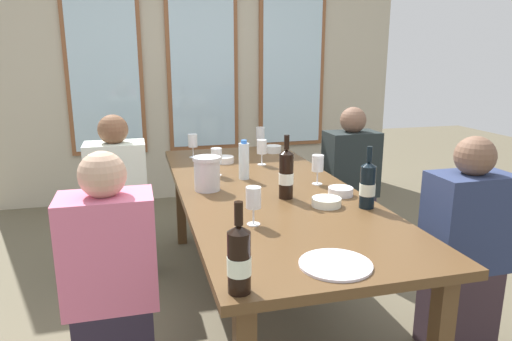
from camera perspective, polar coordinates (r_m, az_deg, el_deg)
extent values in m
plane|color=brown|center=(2.93, 1.12, -16.18)|extent=(12.00, 12.00, 0.00)
cube|color=#B9AF96|center=(4.87, -6.68, 13.67)|extent=(4.16, 0.06, 2.90)
cube|color=brown|center=(4.78, -18.25, 13.07)|extent=(0.72, 0.03, 1.88)
cube|color=silver|center=(4.76, -18.26, 13.07)|extent=(0.64, 0.01, 1.80)
cube|color=brown|center=(4.82, -6.60, 13.67)|extent=(0.72, 0.03, 1.88)
cube|color=silver|center=(4.81, -6.57, 13.67)|extent=(0.64, 0.01, 1.80)
cube|color=brown|center=(5.05, 4.45, 13.73)|extent=(0.72, 0.03, 1.88)
cube|color=silver|center=(5.03, 4.51, 13.73)|extent=(0.64, 0.01, 1.80)
cube|color=brown|center=(2.64, 1.19, -2.58)|extent=(0.96, 2.39, 0.04)
cube|color=brown|center=(3.72, -9.25, -3.74)|extent=(0.07, 0.07, 0.70)
cube|color=brown|center=(3.86, 2.20, -2.89)|extent=(0.07, 0.07, 0.70)
cylinder|color=white|center=(1.72, 9.74, -11.31)|extent=(0.27, 0.27, 0.01)
cylinder|color=silver|center=(2.59, -6.03, -0.59)|extent=(0.14, 0.14, 0.17)
cylinder|color=silver|center=(2.57, -6.08, 1.46)|extent=(0.16, 0.16, 0.02)
cylinder|color=black|center=(2.43, 3.73, -0.70)|extent=(0.08, 0.08, 0.24)
cone|color=black|center=(2.40, 3.78, 2.33)|extent=(0.08, 0.08, 0.02)
cylinder|color=black|center=(2.39, 3.80, 3.50)|extent=(0.03, 0.03, 0.08)
cylinder|color=white|center=(2.43, 3.72, -0.97)|extent=(0.08, 0.08, 0.06)
cylinder|color=black|center=(2.34, 13.54, -2.01)|extent=(0.07, 0.07, 0.21)
cone|color=black|center=(2.31, 13.70, 0.78)|extent=(0.07, 0.07, 0.02)
cylinder|color=black|center=(2.30, 13.77, 1.98)|extent=(0.03, 0.03, 0.08)
cylinder|color=silver|center=(2.34, 13.52, -2.25)|extent=(0.08, 0.08, 0.06)
cylinder|color=black|center=(1.49, -2.09, -11.23)|extent=(0.07, 0.08, 0.20)
cone|color=black|center=(1.44, -2.13, -7.15)|extent=(0.07, 0.08, 0.02)
cylinder|color=black|center=(1.43, -2.15, -5.29)|extent=(0.03, 0.03, 0.08)
cylinder|color=silver|center=(1.49, -2.08, -11.58)|extent=(0.08, 0.08, 0.06)
cylinder|color=white|center=(3.26, -3.96, 1.35)|extent=(0.14, 0.14, 0.04)
cylinder|color=white|center=(3.58, 2.15, 2.64)|extent=(0.12, 0.12, 0.05)
cylinder|color=white|center=(2.54, 10.36, -2.54)|extent=(0.13, 0.13, 0.04)
cylinder|color=white|center=(2.35, 8.65, -3.84)|extent=(0.15, 0.15, 0.04)
cylinder|color=white|center=(2.80, -1.49, 1.15)|extent=(0.06, 0.06, 0.22)
cylinder|color=blue|center=(2.78, -1.51, 3.56)|extent=(0.04, 0.04, 0.02)
cylinder|color=white|center=(3.19, 0.71, 0.75)|extent=(0.06, 0.06, 0.00)
cylinder|color=white|center=(3.18, 0.71, 1.44)|extent=(0.01, 0.01, 0.07)
cylinder|color=white|center=(3.16, 0.72, 2.94)|extent=(0.07, 0.07, 0.09)
cylinder|color=beige|center=(3.17, 0.72, 2.41)|extent=(0.06, 0.06, 0.03)
cylinder|color=white|center=(2.92, -4.83, -0.57)|extent=(0.06, 0.06, 0.00)
cylinder|color=white|center=(2.91, -4.85, 0.18)|extent=(0.01, 0.01, 0.07)
cylinder|color=white|center=(2.89, -4.89, 1.82)|extent=(0.07, 0.07, 0.09)
cylinder|color=maroon|center=(2.90, -4.87, 1.13)|extent=(0.06, 0.06, 0.02)
cylinder|color=white|center=(2.74, 7.51, -1.63)|extent=(0.06, 0.06, 0.00)
cylinder|color=white|center=(2.73, 7.54, -0.83)|extent=(0.01, 0.01, 0.07)
cylinder|color=white|center=(2.71, 7.60, 0.91)|extent=(0.07, 0.07, 0.09)
cylinder|color=white|center=(3.74, 0.54, 2.75)|extent=(0.06, 0.06, 0.00)
cylinder|color=white|center=(3.73, 0.54, 3.34)|extent=(0.01, 0.01, 0.07)
cylinder|color=white|center=(3.72, 0.54, 4.63)|extent=(0.07, 0.07, 0.09)
cylinder|color=white|center=(2.08, -0.31, -6.61)|extent=(0.06, 0.06, 0.00)
cylinder|color=white|center=(2.07, -0.31, -5.58)|extent=(0.01, 0.01, 0.07)
cylinder|color=white|center=(2.04, -0.32, -3.34)|extent=(0.07, 0.07, 0.09)
cylinder|color=white|center=(3.45, -7.72, 1.64)|extent=(0.06, 0.06, 0.00)
cylinder|color=white|center=(3.44, -7.74, 2.28)|extent=(0.01, 0.01, 0.07)
cylinder|color=white|center=(3.42, -7.79, 3.68)|extent=(0.07, 0.07, 0.09)
cylinder|color=maroon|center=(3.43, -7.77, 3.20)|extent=(0.06, 0.06, 0.03)
cube|color=#21352C|center=(3.30, -16.18, -8.84)|extent=(0.32, 0.24, 0.45)
cube|color=silver|center=(3.15, -16.75, -1.01)|extent=(0.38, 0.24, 0.48)
sphere|color=brown|center=(3.08, -17.18, 4.84)|extent=(0.19, 0.19, 0.19)
cube|color=#2A2335|center=(3.64, 11.23, -6.33)|extent=(0.32, 0.24, 0.45)
cube|color=#202828|center=(3.51, 11.59, 0.81)|extent=(0.38, 0.24, 0.48)
sphere|color=brown|center=(3.45, 11.85, 6.09)|extent=(0.19, 0.19, 0.19)
cube|color=#DD6B8E|center=(2.03, -17.66, -9.40)|extent=(0.38, 0.24, 0.48)
sphere|color=tan|center=(1.93, -18.37, -0.49)|extent=(0.19, 0.19, 0.19)
cube|color=#3A2A31|center=(2.67, 23.49, -15.20)|extent=(0.32, 0.24, 0.45)
cube|color=navy|center=(2.48, 24.54, -5.74)|extent=(0.38, 0.24, 0.48)
sphere|color=brown|center=(2.40, 25.33, 1.61)|extent=(0.19, 0.19, 0.19)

